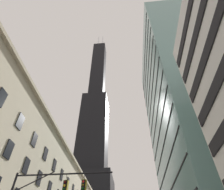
% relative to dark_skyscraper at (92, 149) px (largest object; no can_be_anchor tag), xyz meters
% --- Properties ---
extents(dark_skyscraper, '(25.62, 25.62, 192.59)m').
position_rel_dark_skyscraper_xyz_m(dark_skyscraper, '(0.00, 0.00, 0.00)').
color(dark_skyscraper, black).
rests_on(dark_skyscraper, ground).
extents(glass_office_midrise, '(19.12, 30.81, 57.79)m').
position_rel_dark_skyscraper_xyz_m(glass_office_midrise, '(39.37, -70.47, -28.15)').
color(glass_office_midrise, gray).
rests_on(glass_office_midrise, ground).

